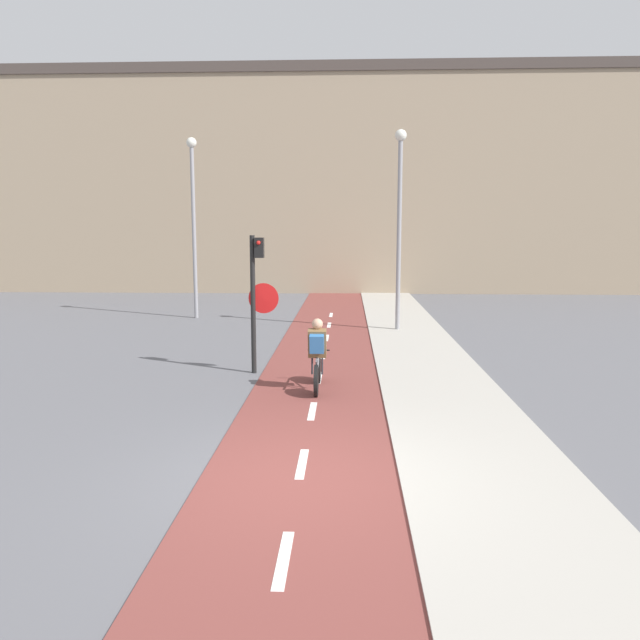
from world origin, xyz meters
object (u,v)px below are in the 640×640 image
at_px(street_lamp_far, 193,208).
at_px(traffic_light_pole, 257,288).
at_px(street_lamp_sidewalk, 399,208).
at_px(cyclist_near, 317,356).

bearing_deg(street_lamp_far, traffic_light_pole, -68.00).
distance_m(traffic_light_pole, street_lamp_sidewalk, 7.33).
relative_size(street_lamp_far, street_lamp_sidewalk, 1.03).
height_order(traffic_light_pole, street_lamp_sidewalk, street_lamp_sidewalk).
distance_m(street_lamp_far, cyclist_near, 11.73).
xyz_separation_m(street_lamp_far, cyclist_near, (4.91, -10.14, -3.24)).
height_order(traffic_light_pole, street_lamp_far, street_lamp_far).
height_order(street_lamp_sidewalk, cyclist_near, street_lamp_sidewalk).
height_order(street_lamp_far, street_lamp_sidewalk, street_lamp_far).
relative_size(street_lamp_far, cyclist_near, 3.76).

